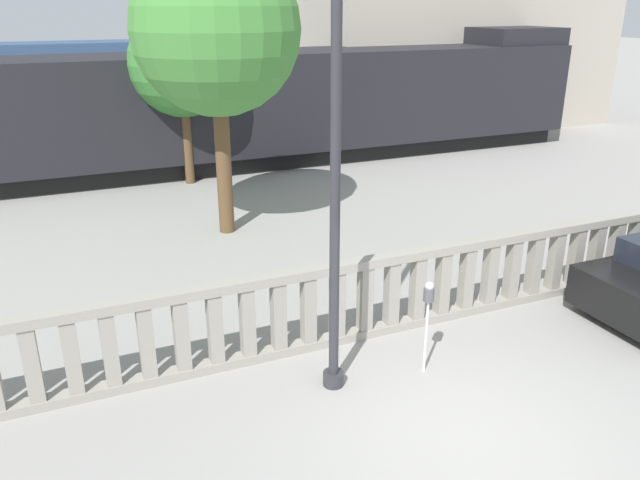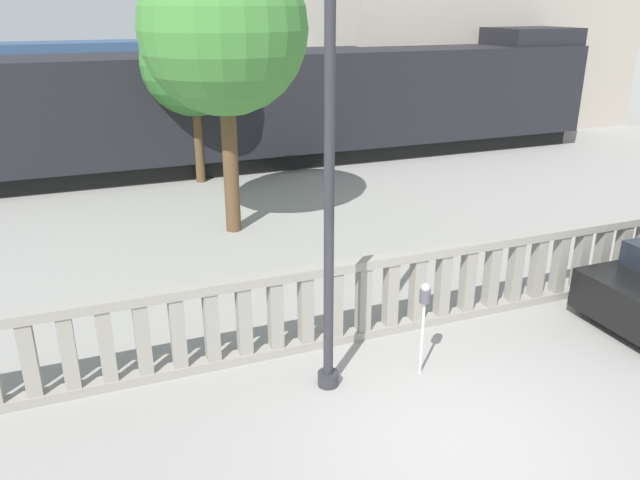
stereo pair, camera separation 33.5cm
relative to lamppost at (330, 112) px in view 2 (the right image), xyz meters
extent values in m
plane|color=gray|center=(1.02, -1.69, -3.83)|extent=(160.00, 160.00, 0.00)
cube|color=gray|center=(1.02, 1.05, -3.76)|extent=(13.25, 0.24, 0.14)
cube|color=gray|center=(1.02, 1.05, -2.55)|extent=(13.25, 0.24, 0.14)
cube|color=gray|center=(-3.81, 1.05, -3.15)|extent=(0.20, 0.20, 1.07)
cube|color=gray|center=(-3.33, 1.05, -3.15)|extent=(0.20, 0.20, 1.07)
cube|color=gray|center=(-2.85, 1.05, -3.15)|extent=(0.20, 0.20, 1.07)
cube|color=gray|center=(-2.36, 1.05, -3.15)|extent=(0.20, 0.20, 1.07)
cube|color=gray|center=(-1.88, 1.05, -3.15)|extent=(0.20, 0.20, 1.07)
cube|color=gray|center=(-1.40, 1.05, -3.15)|extent=(0.20, 0.20, 1.07)
cube|color=gray|center=(-0.91, 1.05, -3.15)|extent=(0.20, 0.20, 1.07)
cube|color=gray|center=(-0.43, 1.05, -3.15)|extent=(0.20, 0.20, 1.07)
cube|color=gray|center=(0.06, 1.05, -3.15)|extent=(0.20, 0.20, 1.07)
cube|color=gray|center=(0.54, 1.05, -3.15)|extent=(0.20, 0.20, 1.07)
cube|color=gray|center=(1.02, 1.05, -3.15)|extent=(0.20, 0.20, 1.07)
cube|color=gray|center=(1.51, 1.05, -3.15)|extent=(0.20, 0.20, 1.07)
cube|color=gray|center=(1.99, 1.05, -3.15)|extent=(0.20, 0.20, 1.07)
cube|color=gray|center=(2.47, 1.05, -3.15)|extent=(0.20, 0.20, 1.07)
cube|color=gray|center=(2.96, 1.05, -3.15)|extent=(0.20, 0.20, 1.07)
cube|color=gray|center=(3.44, 1.05, -3.15)|extent=(0.20, 0.20, 1.07)
cube|color=gray|center=(3.93, 1.05, -3.15)|extent=(0.20, 0.20, 1.07)
cube|color=gray|center=(4.41, 1.05, -3.15)|extent=(0.20, 0.20, 1.07)
cube|color=gray|center=(4.89, 1.05, -3.15)|extent=(0.20, 0.20, 1.07)
cube|color=gray|center=(5.38, 1.05, -3.15)|extent=(0.20, 0.20, 1.07)
cube|color=gray|center=(5.86, 1.05, -3.15)|extent=(0.20, 0.20, 1.07)
cube|color=gray|center=(6.34, 1.05, -3.15)|extent=(0.20, 0.20, 1.07)
cylinder|color=#2D2D33|center=(0.00, 0.00, -3.73)|extent=(0.30, 0.30, 0.20)
cylinder|color=#2D2D33|center=(0.00, 0.00, -0.97)|extent=(0.13, 0.13, 5.33)
cylinder|color=silver|center=(1.36, -0.20, -3.26)|extent=(0.04, 0.04, 1.14)
cylinder|color=#4C4C51|center=(1.36, -0.20, -2.59)|extent=(0.15, 0.15, 0.19)
sphere|color=#B2B7BC|center=(1.36, -0.20, -2.47)|extent=(0.13, 0.13, 0.13)
cylinder|color=black|center=(5.42, 0.41, -3.52)|extent=(0.62, 0.18, 0.62)
cube|color=black|center=(0.17, 12.84, -3.56)|extent=(28.40, 2.53, 0.55)
cube|color=black|center=(0.17, 12.84, -1.76)|extent=(28.98, 3.16, 3.05)
cube|color=black|center=(13.16, 12.84, 0.07)|extent=(3.00, 2.85, 0.60)
cube|color=black|center=(-0.60, 24.31, -3.56)|extent=(18.40, 2.15, 0.55)
cube|color=navy|center=(-0.60, 24.31, -1.85)|extent=(18.77, 2.68, 2.86)
cube|color=navy|center=(7.38, 24.31, -0.12)|extent=(2.82, 2.42, 0.60)
cylinder|color=brown|center=(0.33, 6.76, -2.25)|extent=(0.35, 0.35, 3.16)
sphere|color=#428438|center=(0.33, 6.76, 0.69)|extent=(3.63, 3.63, 3.63)
cylinder|color=brown|center=(0.46, 11.31, -2.66)|extent=(0.27, 0.27, 2.35)
sphere|color=#387A33|center=(0.46, 11.31, -0.37)|extent=(2.97, 2.97, 2.97)
camera|label=1|loc=(-3.15, -6.81, 1.21)|focal=35.00mm
camera|label=2|loc=(-2.84, -6.93, 1.21)|focal=35.00mm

